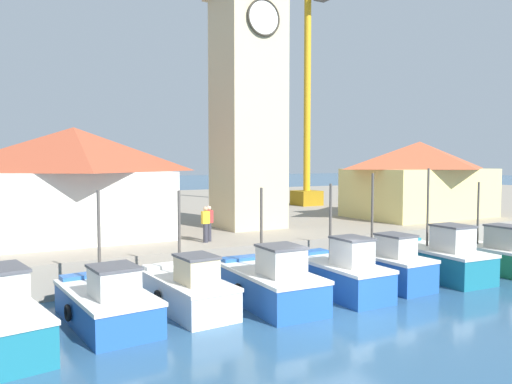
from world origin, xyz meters
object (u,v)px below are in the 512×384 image
(dock_worker_along_quay, at_px, (206,224))
(clock_tower, at_px, (248,75))
(fishing_boat_mid_left, at_px, (270,283))
(fishing_boat_right_outer, at_px, (489,254))
(warehouse_left, at_px, (75,182))
(fishing_boat_left_outer, at_px, (106,303))
(fishing_boat_right_inner, at_px, (438,259))
(dock_worker_near_tower, at_px, (209,223))
(fishing_boat_mid_right, at_px, (382,265))
(warehouse_right, at_px, (419,178))
(fishing_boat_left_inner, at_px, (187,290))
(fishing_boat_center, at_px, (340,274))
(port_crane_far, at_px, (306,110))

(dock_worker_along_quay, bearing_deg, clock_tower, 41.64)
(fishing_boat_mid_left, height_order, clock_tower, clock_tower)
(fishing_boat_mid_left, bearing_deg, fishing_boat_right_outer, -0.98)
(clock_tower, distance_m, warehouse_left, 10.61)
(fishing_boat_left_outer, bearing_deg, fishing_boat_right_inner, -2.73)
(fishing_boat_mid_left, relative_size, fishing_boat_right_outer, 1.01)
(fishing_boat_mid_left, distance_m, dock_worker_near_tower, 6.20)
(fishing_boat_left_outer, distance_m, fishing_boat_right_inner, 13.79)
(fishing_boat_mid_right, relative_size, warehouse_right, 0.49)
(fishing_boat_right_outer, distance_m, warehouse_left, 19.45)
(clock_tower, xyz_separation_m, warehouse_right, (12.30, -0.82, -5.76))
(dock_worker_near_tower, xyz_separation_m, dock_worker_along_quay, (-0.27, -0.24, 0.00))
(fishing_boat_left_inner, height_order, fishing_boat_center, fishing_boat_center)
(fishing_boat_right_inner, xyz_separation_m, clock_tower, (-4.12, 9.51, 8.80))
(dock_worker_along_quay, bearing_deg, fishing_boat_mid_left, -90.86)
(fishing_boat_mid_left, xyz_separation_m, fishing_boat_mid_right, (5.43, 0.27, 0.01))
(fishing_boat_left_inner, relative_size, fishing_boat_mid_left, 0.96)
(fishing_boat_mid_left, bearing_deg, port_crane_far, 52.33)
(clock_tower, bearing_deg, dock_worker_along_quay, -138.36)
(fishing_boat_mid_right, relative_size, warehouse_left, 0.52)
(port_crane_far, bearing_deg, warehouse_left, -154.53)
(fishing_boat_right_inner, distance_m, dock_worker_along_quay, 10.20)
(fishing_boat_left_inner, distance_m, fishing_boat_right_outer, 14.31)
(fishing_boat_center, distance_m, warehouse_left, 13.05)
(clock_tower, distance_m, dock_worker_near_tower, 9.05)
(warehouse_right, bearing_deg, warehouse_left, 176.72)
(fishing_boat_left_inner, distance_m, fishing_boat_mid_left, 2.86)
(warehouse_left, bearing_deg, dock_worker_near_tower, -36.66)
(fishing_boat_left_outer, xyz_separation_m, fishing_boat_right_inner, (13.78, -0.66, 0.14))
(port_crane_far, bearing_deg, warehouse_right, -80.98)
(clock_tower, bearing_deg, fishing_boat_left_inner, -128.82)
(clock_tower, bearing_deg, fishing_boat_center, -97.57)
(fishing_boat_mid_left, relative_size, warehouse_right, 0.52)
(fishing_boat_mid_right, bearing_deg, warehouse_right, 37.05)
(warehouse_right, height_order, dock_worker_near_tower, warehouse_right)
(fishing_boat_left_inner, bearing_deg, dock_worker_along_quay, 60.38)
(fishing_boat_left_outer, bearing_deg, warehouse_left, 85.99)
(fishing_boat_left_outer, height_order, dock_worker_near_tower, fishing_boat_left_outer)
(fishing_boat_mid_right, xyz_separation_m, dock_worker_near_tower, (-5.07, 5.76, 1.41))
(fishing_boat_left_outer, height_order, clock_tower, clock_tower)
(fishing_boat_center, relative_size, dock_worker_near_tower, 2.70)
(fishing_boat_center, relative_size, warehouse_left, 0.51)
(dock_worker_along_quay, bearing_deg, warehouse_right, 9.84)
(clock_tower, bearing_deg, port_crane_far, 42.55)
(fishing_boat_left_outer, distance_m, fishing_boat_right_outer, 16.99)
(fishing_boat_center, bearing_deg, warehouse_left, 127.69)
(fishing_boat_left_inner, distance_m, warehouse_right, 21.02)
(fishing_boat_mid_left, distance_m, warehouse_right, 18.89)
(fishing_boat_center, relative_size, fishing_boat_right_inner, 0.91)
(warehouse_left, bearing_deg, clock_tower, -2.54)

